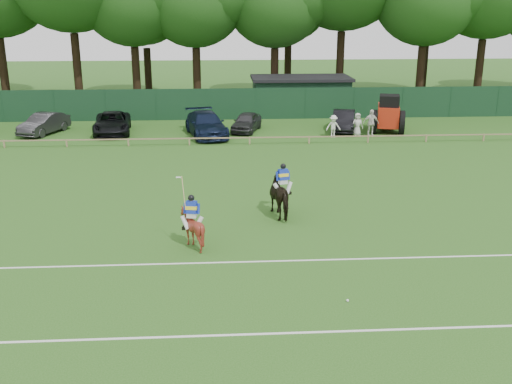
{
  "coord_description": "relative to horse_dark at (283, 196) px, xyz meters",
  "views": [
    {
      "loc": [
        -0.98,
        -20.97,
        9.0
      ],
      "look_at": [
        0.5,
        3.0,
        1.4
      ],
      "focal_mm": 42.0,
      "sensor_mm": 36.0,
      "label": 1
    }
  ],
  "objects": [
    {
      "name": "spectator_right",
      "position": [
        7.0,
        16.27,
        -0.12
      ],
      "size": [
        0.87,
        0.65,
        1.63
      ],
      "primitive_type": "imported",
      "rotation": [
        0.0,
        0.0,
        0.17
      ],
      "color": "beige",
      "rests_on": "ground"
    },
    {
      "name": "utility_shed",
      "position": [
        4.27,
        26.12,
        0.6
      ],
      "size": [
        8.4,
        4.4,
        3.04
      ],
      "color": "#14331E",
      "rests_on": "ground"
    },
    {
      "name": "rider_chestnut",
      "position": [
        -3.84,
        -3.28,
        0.52
      ],
      "size": [
        0.93,
        0.67,
        2.05
      ],
      "rotation": [
        0.0,
        0.0,
        2.94
      ],
      "color": "silver",
      "rests_on": "ground"
    },
    {
      "name": "pitch_lines",
      "position": [
        -1.73,
        -7.38,
        -0.93
      ],
      "size": [
        60.0,
        5.1,
        0.01
      ],
      "color": "silver",
      "rests_on": "ground"
    },
    {
      "name": "pitch_rail",
      "position": [
        -1.73,
        14.12,
        -0.49
      ],
      "size": [
        62.1,
        0.1,
        0.5
      ],
      "color": "#997F5B",
      "rests_on": "ground"
    },
    {
      "name": "hatch_grey",
      "position": [
        -0.74,
        18.39,
        -0.25
      ],
      "size": [
        2.73,
        4.32,
        1.37
      ],
      "primitive_type": "imported",
      "rotation": [
        0.0,
        0.0,
        -0.3
      ],
      "color": "#323235",
      "rests_on": "ground"
    },
    {
      "name": "horse_dark",
      "position": [
        0.0,
        0.0,
        0.0
      ],
      "size": [
        1.55,
        2.4,
        1.87
      ],
      "primitive_type": "imported",
      "rotation": [
        0.0,
        0.0,
        3.41
      ],
      "color": "black",
      "rests_on": "ground"
    },
    {
      "name": "spectator_left",
      "position": [
        5.22,
        15.91,
        -0.15
      ],
      "size": [
        1.02,
        0.6,
        1.56
      ],
      "primitive_type": "imported",
      "rotation": [
        0.0,
        0.0,
        0.02
      ],
      "color": "silver",
      "rests_on": "ground"
    },
    {
      "name": "estate_black",
      "position": [
        6.42,
        18.18,
        -0.2
      ],
      "size": [
        2.57,
        4.73,
        1.48
      ],
      "primitive_type": "imported",
      "rotation": [
        0.0,
        0.0,
        -0.24
      ],
      "color": "black",
      "rests_on": "ground"
    },
    {
      "name": "sedan_navy",
      "position": [
        -3.66,
        16.97,
        -0.11
      ],
      "size": [
        3.51,
        6.07,
        1.66
      ],
      "primitive_type": "imported",
      "rotation": [
        0.0,
        0.0,
        0.22
      ],
      "color": "black",
      "rests_on": "ground"
    },
    {
      "name": "sedan_grey",
      "position": [
        -15.3,
        18.36,
        -0.2
      ],
      "size": [
        3.02,
        4.73,
        1.47
      ],
      "primitive_type": "imported",
      "rotation": [
        0.0,
        0.0,
        -0.36
      ],
      "color": "#2B2B2D",
      "rests_on": "ground"
    },
    {
      "name": "spectator_mid",
      "position": [
        7.91,
        16.07,
        0.02
      ],
      "size": [
        1.13,
        0.5,
        1.91
      ],
      "primitive_type": "imported",
      "rotation": [
        0.0,
        0.0,
        0.03
      ],
      "color": "silver",
      "rests_on": "ground"
    },
    {
      "name": "suv_black",
      "position": [
        -10.43,
        18.25,
        -0.18
      ],
      "size": [
        3.07,
        5.64,
        1.5
      ],
      "primitive_type": "imported",
      "rotation": [
        0.0,
        0.0,
        0.11
      ],
      "color": "black",
      "rests_on": "ground"
    },
    {
      "name": "perimeter_fence",
      "position": [
        -1.73,
        23.12,
        0.32
      ],
      "size": [
        92.08,
        0.08,
        2.5
      ],
      "color": "#14351E",
      "rests_on": "ground"
    },
    {
      "name": "rider_dark",
      "position": [
        0.0,
        -0.01,
        0.81
      ],
      "size": [
        0.93,
        0.49,
        1.41
      ],
      "rotation": [
        0.0,
        0.0,
        3.41
      ],
      "color": "silver",
      "rests_on": "ground"
    },
    {
      "name": "horse_chestnut",
      "position": [
        -3.84,
        -3.27,
        -0.18
      ],
      "size": [
        1.46,
        1.58,
        1.5
      ],
      "primitive_type": "imported",
      "rotation": [
        0.0,
        0.0,
        2.94
      ],
      "color": "maroon",
      "rests_on": "ground"
    },
    {
      "name": "tree_row",
      "position": [
        0.27,
        31.12,
        -0.93
      ],
      "size": [
        96.0,
        12.0,
        21.0
      ],
      "primitive_type": null,
      "color": "#26561C",
      "rests_on": "ground"
    },
    {
      "name": "ground",
      "position": [
        -1.73,
        -3.88,
        -0.93
      ],
      "size": [
        160.0,
        160.0,
        0.0
      ],
      "primitive_type": "plane",
      "color": "#1E4C14",
      "rests_on": "ground"
    },
    {
      "name": "tractor",
      "position": [
        9.51,
        17.44,
        0.36
      ],
      "size": [
        2.9,
        3.68,
        2.74
      ],
      "rotation": [
        0.0,
        0.0,
        -0.25
      ],
      "color": "#B52410",
      "rests_on": "ground"
    },
    {
      "name": "polo_ball",
      "position": [
        1.22,
        -8.12,
        -0.89
      ],
      "size": [
        0.09,
        0.09,
        0.09
      ],
      "primitive_type": "sphere",
      "color": "silver",
      "rests_on": "ground"
    }
  ]
}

